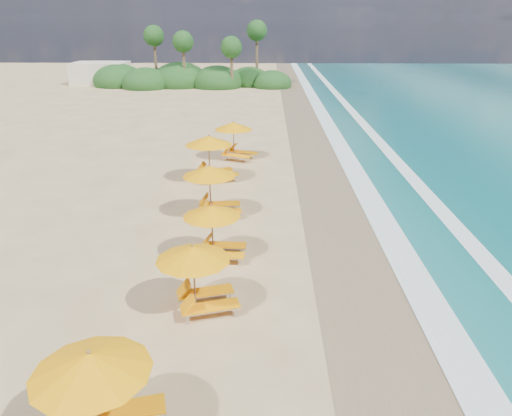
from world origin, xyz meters
name	(u,v)px	position (x,y,z in m)	size (l,w,h in m)	color
ground	(256,235)	(0.00, 0.00, 0.00)	(160.00, 160.00, 0.00)	tan
wet_sand	(354,236)	(4.00, 0.00, 0.01)	(4.00, 160.00, 0.01)	#897252
surf_foam	(420,236)	(6.70, 0.00, 0.03)	(4.00, 160.00, 0.01)	white
station_0	(105,392)	(-2.77, -10.40, 1.35)	(3.01, 2.92, 2.41)	olive
station_1	(200,274)	(-1.53, -5.44, 1.26)	(2.82, 2.74, 2.24)	olive
station_2	(217,228)	(-1.38, -2.02, 1.20)	(2.34, 2.17, 2.14)	olive
station_3	(214,187)	(-1.89, 2.08, 1.35)	(2.77, 2.62, 2.40)	olive
station_4	(213,155)	(-2.50, 7.05, 1.45)	(3.35, 3.30, 2.58)	olive
station_5	(236,138)	(-1.49, 11.33, 1.35)	(3.14, 3.11, 2.40)	olive
treeline	(187,79)	(-9.94, 45.51, 1.00)	(25.80, 8.80, 9.74)	#163D14
beach_building	(101,73)	(-22.00, 48.00, 1.40)	(7.00, 5.00, 2.80)	beige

